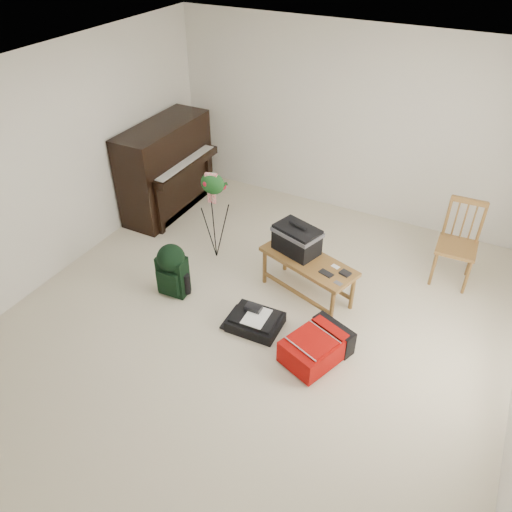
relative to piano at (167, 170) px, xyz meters
The scene contains 11 objects.
floor 2.77m from the piano, 36.20° to the right, with size 5.00×5.50×0.01m, color beige.
ceiling 3.31m from the piano, 36.20° to the right, with size 5.00×5.50×0.01m, color white.
wall_back 2.55m from the piano, 27.74° to the left, with size 5.00×0.04×2.50m, color silver.
wall_left 1.76m from the piano, 101.09° to the right, with size 0.04×5.50×2.50m, color silver.
piano is the anchor object (origin of this frame).
bench 2.50m from the piano, 20.22° to the right, with size 1.17×0.75×0.84m.
dining_chair 3.87m from the piano, ahead, with size 0.45×0.45×0.99m.
red_suitcase 3.41m from the piano, 29.69° to the right, with size 0.64×0.78×0.28m.
black_duffel 2.78m from the piano, 35.95° to the right, with size 0.54×0.44×0.22m.
green_backpack 1.93m from the piano, 53.47° to the right, with size 0.33×0.31×0.64m.
flower_stand 1.40m from the piano, 30.81° to the right, with size 0.44×0.44×1.19m.
Camera 1 is at (1.78, -3.37, 3.70)m, focal length 35.00 mm.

